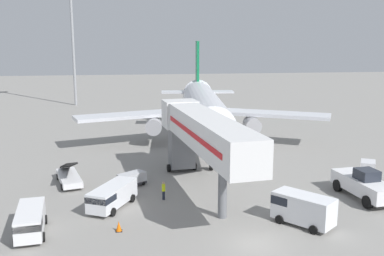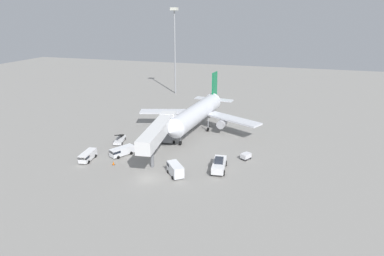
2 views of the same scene
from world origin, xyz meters
name	(u,v)px [view 2 (image 2 of 2)]	position (x,y,z in m)	size (l,w,h in m)	color
ground_plane	(149,179)	(0.00, 0.00, 0.00)	(300.00, 300.00, 0.00)	gray
airplane_at_gate	(198,113)	(1.16, 29.09, 5.01)	(33.83, 34.20, 13.53)	silver
jet_bridge	(159,131)	(-2.13, 10.96, 5.70)	(5.81, 21.12, 7.52)	silver
pushback_tug	(219,164)	(11.88, 7.43, 1.26)	(3.24, 7.05, 2.73)	white
belt_loader_truck	(120,139)	(-14.42, 15.32, 0.74)	(3.21, 5.84, 2.83)	white
service_van_near_center	(87,156)	(-15.70, 3.79, 1.08)	(2.53, 5.33, 1.86)	white
service_van_rear_right	(122,151)	(-10.08, 8.21, 1.10)	(4.21, 5.65, 1.89)	white
service_van_mid_center	(175,169)	(4.31, 2.79, 1.34)	(4.43, 4.78, 2.37)	white
baggage_cart_outer_right	(140,145)	(-8.35, 13.71, 0.73)	(2.89, 2.59, 1.30)	#38383D
baggage_cart_outer_left	(246,156)	(16.15, 14.32, 0.75)	(2.27, 2.52, 1.34)	#38383D
ground_crew_worker_foreground	(143,152)	(-5.64, 9.58, 0.87)	(0.32, 0.32, 1.65)	#1E2333
safety_cone_alpha	(113,163)	(-9.42, 3.48, 0.37)	(0.50, 0.50, 0.76)	black
apron_light_mast	(175,37)	(-19.58, 69.05, 21.20)	(2.40, 2.40, 31.55)	#93969B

